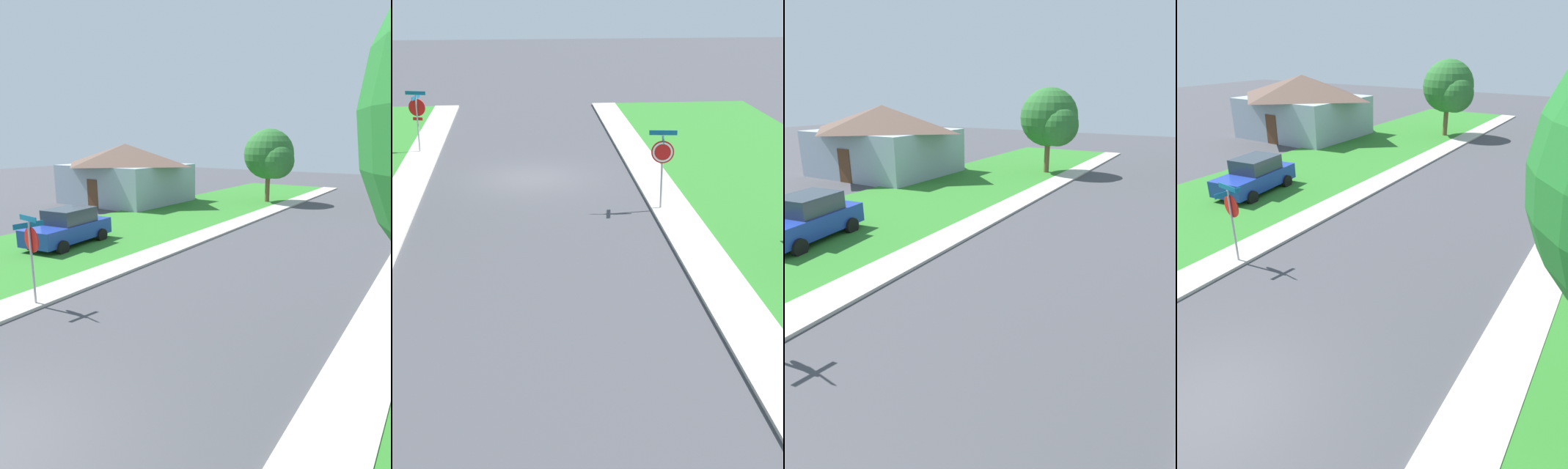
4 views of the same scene
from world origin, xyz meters
TOP-DOWN VIEW (x-y plane):
  - sidewalk_west at (-4.70, 12.00)m, footprint 1.40×56.00m
  - lawn_west at (-9.40, 12.00)m, footprint 8.00×56.00m
  - car_blue_near_corner at (-9.15, 9.86)m, footprint 2.42×4.48m
  - tree_corner_large at (-6.27, 27.34)m, footprint 4.15×3.86m
  - house_left_setback at (-16.13, 21.73)m, footprint 9.13×7.96m

SIDE VIEW (x-z plane):
  - lawn_west at x=-9.40m, z-range 0.00..0.08m
  - sidewalk_west at x=-4.70m, z-range 0.00..0.10m
  - car_blue_near_corner at x=-9.15m, z-range -0.01..1.75m
  - house_left_setback at x=-16.13m, z-range 0.08..4.68m
  - tree_corner_large at x=-6.27m, z-range 0.80..6.55m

